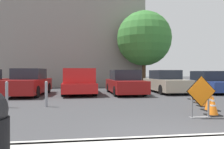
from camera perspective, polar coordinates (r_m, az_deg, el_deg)
ground_plane at (r=14.30m, az=0.26°, el=-4.96°), size 96.00×96.00×0.00m
curb_lip at (r=4.76m, az=18.37°, el=-15.76°), size 23.41×0.20×0.14m
road_closed_sign at (r=7.24m, az=22.24°, el=-5.06°), size 0.96×0.20×1.30m
traffic_cone_nearest at (r=7.85m, az=24.90°, el=-7.40°), size 0.43×0.43×0.65m
traffic_cone_second at (r=8.79m, az=24.27°, el=-6.09°), size 0.51×0.51×0.78m
traffic_cone_third at (r=9.72m, az=22.81°, el=-5.44°), size 0.42×0.42×0.78m
traffic_cone_fourth at (r=10.73m, az=21.91°, el=-5.38°), size 0.48×0.48×0.59m
traffic_cone_fifth at (r=11.89m, az=20.80°, el=-4.58°), size 0.53×0.53×0.67m
parked_car_second at (r=14.10m, az=-20.83°, el=-2.09°), size 2.10×4.62×1.61m
pickup_truck at (r=13.93m, az=-8.69°, el=-2.11°), size 2.20×5.10×1.61m
parked_car_third at (r=14.00m, az=3.41°, el=-2.23°), size 2.01×4.47×1.53m
parked_car_fourth at (r=15.44m, az=13.75°, el=-1.96°), size 1.87×4.63×1.53m
parked_car_fifth at (r=16.43m, az=23.85°, el=-1.96°), size 2.01×4.57×1.47m
bollard_nearest at (r=9.25m, az=-16.78°, el=-4.70°), size 0.12×0.12×1.04m
bollard_second at (r=9.60m, az=-25.79°, el=-4.54°), size 0.12×0.12×1.04m
building_facade_backdrop at (r=22.80m, az=-11.35°, el=7.71°), size 14.66×5.00×8.39m
street_tree_behind_lot at (r=20.06m, az=8.37°, el=9.28°), size 4.89×4.89×6.86m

